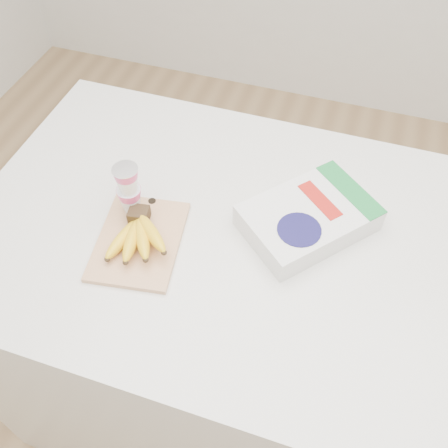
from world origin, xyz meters
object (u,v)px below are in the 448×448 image
Objects in this scene: yogurt_stack at (128,188)px; cereal_box at (308,218)px; table at (232,328)px; bananas at (137,234)px; cutting_board at (139,241)px.

yogurt_stack reaches higher than cereal_box.
bananas is at bearing -152.06° from table.
yogurt_stack is 0.44m from cereal_box.
cereal_box is at bearing 23.21° from table.
cutting_board is at bearing 112.86° from bananas.
cutting_board is 0.42m from cereal_box.
cereal_box is (0.38, 0.18, 0.03)m from cutting_board.
cutting_board is at bearing -56.92° from yogurt_stack.
cereal_box is at bearing 12.45° from yogurt_stack.
yogurt_stack is (-0.06, 0.09, 0.05)m from bananas.
bananas is at bearing -113.18° from cereal_box.
cutting_board is 0.73× the size of cereal_box.
cutting_board is at bearing -113.94° from cereal_box.
bananas is at bearing -57.47° from yogurt_stack.
yogurt_stack reaches higher than bananas.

